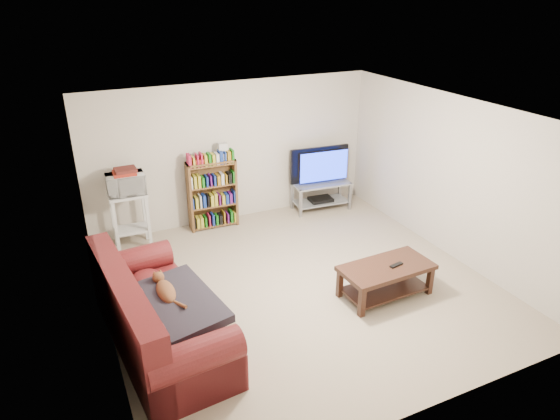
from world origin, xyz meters
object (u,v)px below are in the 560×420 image
coffee_table (386,275)px  tv_stand (321,191)px  bookshelf (212,193)px  sofa (153,321)px

coffee_table → tv_stand: size_ratio=1.17×
tv_stand → bookshelf: 2.04m
tv_stand → bookshelf: size_ratio=0.91×
sofa → coffee_table: bearing=-10.5°
sofa → coffee_table: 3.01m
coffee_table → bookshelf: (-1.41, 2.97, 0.30)m
sofa → bookshelf: (1.59, 2.71, 0.27)m
coffee_table → bookshelf: bearing=113.1°
tv_stand → coffee_table: bearing=-97.5°
sofa → coffee_table: size_ratio=1.94×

